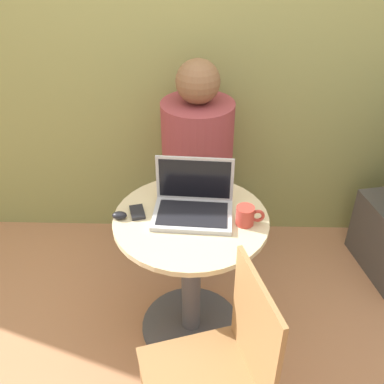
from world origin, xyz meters
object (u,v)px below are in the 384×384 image
at_px(laptop, 193,203).
at_px(chair_empty, 219,374).
at_px(person_seated, 196,178).
at_px(cell_phone, 137,212).

xyz_separation_m(laptop, chair_empty, (0.11, -0.62, -0.31)).
height_order(laptop, person_seated, person_seated).
relative_size(laptop, person_seated, 0.29).
relative_size(cell_phone, person_seated, 0.09).
bearing_deg(person_seated, chair_empty, -85.01).
distance_m(laptop, cell_phone, 0.25).
bearing_deg(laptop, chair_empty, -80.15).
bearing_deg(person_seated, cell_phone, -111.04).
bearing_deg(chair_empty, laptop, 99.85).
distance_m(cell_phone, person_seated, 0.72).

